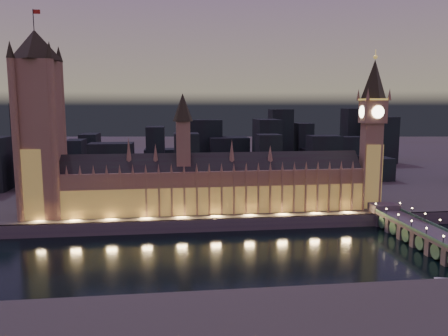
{
  "coord_description": "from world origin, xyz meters",
  "views": [
    {
      "loc": [
        -28.85,
        -222.72,
        77.98
      ],
      "look_at": [
        5.0,
        55.0,
        38.0
      ],
      "focal_mm": 35.0,
      "sensor_mm": 36.0,
      "label": 1
    }
  ],
  "objects": [
    {
      "name": "ground_plane",
      "position": [
        0.0,
        0.0,
        0.0
      ],
      "size": [
        2000.0,
        2000.0,
        0.0
      ],
      "primitive_type": "plane",
      "color": "black",
      "rests_on": "ground"
    },
    {
      "name": "north_bank",
      "position": [
        0.0,
        520.0,
        4.0
      ],
      "size": [
        2000.0,
        960.0,
        8.0
      ],
      "primitive_type": "cube",
      "color": "#46462D",
      "rests_on": "ground"
    },
    {
      "name": "embankment_wall",
      "position": [
        0.0,
        41.0,
        4.0
      ],
      "size": [
        2000.0,
        2.5,
        8.0
      ],
      "primitive_type": "cube",
      "color": "#464351",
      "rests_on": "ground"
    },
    {
      "name": "palace_of_westminster",
      "position": [
        -1.86,
        61.75,
        26.37
      ],
      "size": [
        202.0,
        23.03,
        78.0
      ],
      "color": "#9E6C56",
      "rests_on": "north_bank"
    },
    {
      "name": "victoria_tower",
      "position": [
        -110.0,
        61.93,
        71.44
      ],
      "size": [
        31.68,
        31.68,
        127.59
      ],
      "color": "#9E6C56",
      "rests_on": "north_bank"
    },
    {
      "name": "elizabeth_tower",
      "position": [
        108.0,
        61.92,
        67.77
      ],
      "size": [
        18.0,
        18.0,
        107.27
      ],
      "color": "#9E6C56",
      "rests_on": "north_bank"
    },
    {
      "name": "westminster_bridge",
      "position": [
        110.83,
        -3.45,
        5.99
      ],
      "size": [
        17.81,
        113.0,
        15.9
      ],
      "color": "#464351",
      "rests_on": "ground"
    },
    {
      "name": "city_backdrop",
      "position": [
        33.19,
        246.06,
        30.29
      ],
      "size": [
        470.28,
        215.63,
        72.56
      ],
      "color": "black",
      "rests_on": "north_bank"
    }
  ]
}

